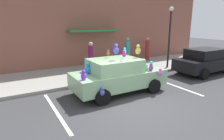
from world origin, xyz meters
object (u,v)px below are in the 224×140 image
(parked_sedan_behind, at_px, (206,61))
(pedestrian_walking_past, at_px, (147,50))
(pedestrian_by_lamp, at_px, (91,57))
(pedestrian_near_shopfront, at_px, (128,52))
(teddy_bear_on_sidewalk, at_px, (128,69))
(street_lamp_post, at_px, (170,31))
(plush_covered_car, at_px, (118,75))

(parked_sedan_behind, relative_size, pedestrian_walking_past, 2.42)
(pedestrian_by_lamp, bearing_deg, pedestrian_near_shopfront, 8.61)
(pedestrian_walking_past, xyz_separation_m, pedestrian_by_lamp, (-5.23, -0.84, -0.00))
(pedestrian_near_shopfront, distance_m, pedestrian_walking_past, 2.17)
(teddy_bear_on_sidewalk, height_order, street_lamp_post, street_lamp_post)
(plush_covered_car, relative_size, pedestrian_near_shopfront, 2.21)
(plush_covered_car, distance_m, pedestrian_walking_past, 7.31)
(street_lamp_post, bearing_deg, teddy_bear_on_sidewalk, 179.46)
(street_lamp_post, distance_m, pedestrian_walking_past, 3.12)
(plush_covered_car, height_order, parked_sedan_behind, plush_covered_car)
(plush_covered_car, xyz_separation_m, street_lamp_post, (5.16, 1.99, 1.73))
(pedestrian_walking_past, height_order, pedestrian_by_lamp, pedestrian_walking_past)
(parked_sedan_behind, distance_m, teddy_bear_on_sidewalk, 4.93)
(plush_covered_car, bearing_deg, street_lamp_post, 21.13)
(parked_sedan_behind, distance_m, pedestrian_by_lamp, 7.11)
(pedestrian_near_shopfront, height_order, pedestrian_walking_past, pedestrian_near_shopfront)
(teddy_bear_on_sidewalk, bearing_deg, plush_covered_car, -133.68)
(street_lamp_post, height_order, pedestrian_near_shopfront, street_lamp_post)
(plush_covered_car, distance_m, parked_sedan_behind, 6.45)
(plush_covered_car, height_order, street_lamp_post, street_lamp_post)
(parked_sedan_behind, distance_m, street_lamp_post, 2.89)
(plush_covered_car, bearing_deg, parked_sedan_behind, 0.72)
(pedestrian_near_shopfront, bearing_deg, pedestrian_by_lamp, -171.39)
(parked_sedan_behind, relative_size, teddy_bear_on_sidewalk, 7.16)
(street_lamp_post, bearing_deg, pedestrian_by_lamp, 159.01)
(parked_sedan_behind, height_order, pedestrian_by_lamp, pedestrian_by_lamp)
(plush_covered_car, distance_m, teddy_bear_on_sidewalk, 2.82)
(parked_sedan_behind, xyz_separation_m, street_lamp_post, (-1.30, 1.91, 1.74))
(parked_sedan_behind, xyz_separation_m, pedestrian_walking_past, (-0.82, 4.57, 0.20))
(parked_sedan_behind, bearing_deg, street_lamp_post, 124.15)
(pedestrian_walking_past, bearing_deg, pedestrian_near_shopfront, -170.21)
(plush_covered_car, bearing_deg, pedestrian_by_lamp, 84.01)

